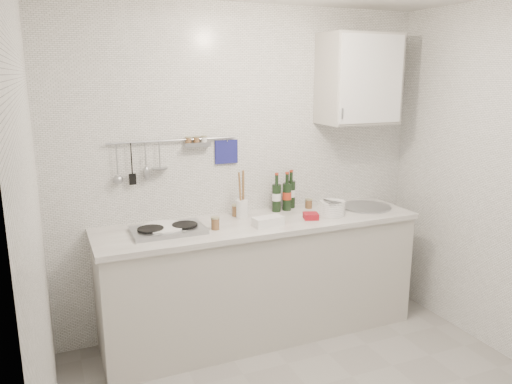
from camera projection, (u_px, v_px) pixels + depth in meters
The scene contains 15 objects.
back_wall at pixel (245, 170), 3.92m from camera, with size 3.00×0.02×2.50m, color silver.
wall_left at pixel (39, 255), 2.09m from camera, with size 0.02×2.80×2.50m, color silver.
counter at pixel (261, 281), 3.85m from camera, with size 2.44×0.64×0.96m.
wall_rail at pixel (171, 154), 3.62m from camera, with size 0.98×0.09×0.34m.
wall_cabinet at pixel (359, 79), 3.94m from camera, with size 0.60×0.38×0.70m.
plate_stack_hob at pixel (162, 229), 3.46m from camera, with size 0.32×0.32×0.04m.
plate_stack_sink at pixel (331, 208), 3.90m from camera, with size 0.26×0.24×0.11m.
wine_bottles at pixel (285, 191), 4.00m from camera, with size 0.23×0.14×0.31m.
butter_dish at pixel (268, 221), 3.60m from camera, with size 0.22×0.11×0.07m, color white.
strawberry_punnet at pixel (311, 216), 3.77m from camera, with size 0.11×0.11×0.04m, color #AE131E.
utensil_crock at pixel (242, 206), 3.80m from camera, with size 0.09×0.09×0.37m.
jar_a at pixel (236, 210), 3.84m from camera, with size 0.06×0.06×0.09m.
jar_b at pixel (308, 204), 4.07m from camera, with size 0.06×0.06×0.07m.
jar_c at pixel (309, 203), 4.07m from camera, with size 0.06×0.06×0.08m.
jar_d at pixel (215, 223), 3.51m from camera, with size 0.06×0.06×0.09m.
Camera 1 is at (-1.44, -2.18, 1.99)m, focal length 35.00 mm.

